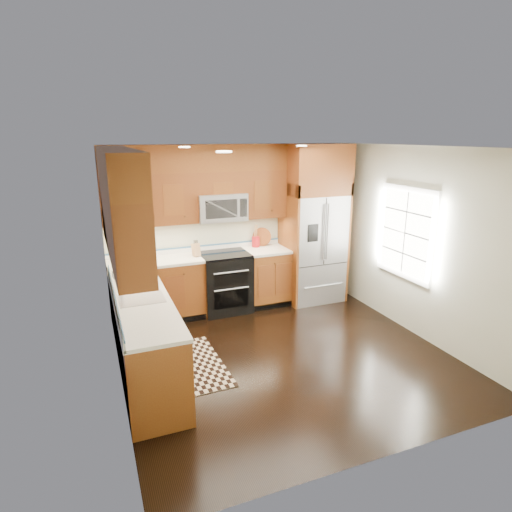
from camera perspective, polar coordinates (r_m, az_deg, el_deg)
name	(u,v)px	position (r m, az deg, el deg)	size (l,w,h in m)	color
ground	(283,354)	(5.69, 3.65, -12.89)	(4.00, 4.00, 0.00)	black
wall_back	(232,226)	(6.99, -3.16, 4.01)	(4.00, 0.02, 2.60)	beige
wall_left	(112,277)	(4.72, -18.63, -2.67)	(0.02, 4.00, 2.60)	beige
wall_right	(416,243)	(6.29, 20.59, 1.67)	(0.02, 4.00, 2.60)	beige
window	(406,233)	(6.40, 19.34, 2.93)	(0.04, 1.10, 1.30)	white
base_cabinets	(173,310)	(5.93, -11.00, -7.09)	(2.85, 3.00, 0.90)	brown
countertop	(180,273)	(5.90, -10.10, -2.29)	(2.86, 3.01, 0.04)	white
upper_cabinets	(170,191)	(5.72, -11.40, 8.44)	(2.85, 3.00, 1.15)	brown
range	(225,282)	(6.84, -4.15, -3.51)	(0.76, 0.67, 0.95)	black
microwave	(221,207)	(6.67, -4.70, 6.54)	(0.76, 0.40, 0.42)	#B2B2B7
refrigerator	(314,224)	(7.18, 7.71, 4.23)	(0.98, 0.75, 2.60)	#B2B2B7
sink_faucet	(138,294)	(5.05, -15.48, -4.90)	(0.54, 0.44, 0.37)	#B2B2B7
rug	(189,365)	(5.48, -8.90, -14.19)	(0.80, 1.33, 0.01)	black
knife_block	(196,250)	(6.60, -8.01, 0.86)	(0.11, 0.14, 0.25)	tan
utensil_crock	(256,239)	(7.07, -0.03, 2.22)	(0.16, 0.16, 0.36)	#A9141B
cutting_board	(262,245)	(7.18, 0.78, 1.47)	(0.31, 0.31, 0.02)	brown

